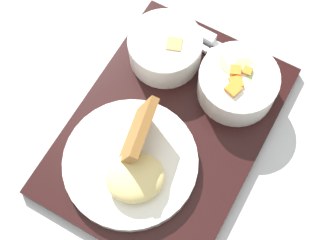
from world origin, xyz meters
TOP-DOWN VIEW (x-y plane):
  - ground_plane at (0.00, 0.00)m, footprint 4.00×4.00m
  - serving_tray at (0.00, 0.00)m, footprint 0.40×0.30m
  - bowl_salad at (-0.11, 0.06)m, footprint 0.12×0.12m
  - bowl_soup at (-0.10, -0.07)m, footprint 0.12×0.12m
  - plate_main at (0.08, -0.01)m, footprint 0.20×0.20m
  - knife at (-0.17, -0.03)m, footprint 0.02×0.18m
  - spoon at (-0.15, -0.02)m, footprint 0.03×0.14m

SIDE VIEW (x-z plane):
  - ground_plane at x=0.00m, z-range 0.00..0.00m
  - serving_tray at x=0.00m, z-range 0.00..0.02m
  - spoon at x=-0.15m, z-range 0.02..0.03m
  - knife at x=-0.17m, z-range 0.01..0.03m
  - plate_main at x=0.08m, z-range -0.01..0.08m
  - bowl_salad at x=-0.11m, z-range 0.02..0.08m
  - bowl_soup at x=-0.10m, z-range 0.02..0.07m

